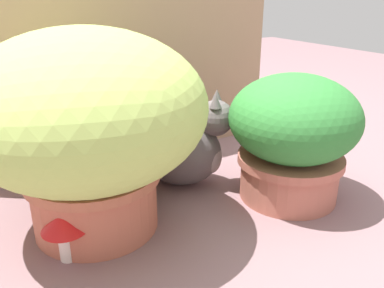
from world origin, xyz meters
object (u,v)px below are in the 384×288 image
cat (185,148)px  mushroom_ornament_red (65,224)px  leafy_planter (293,134)px  mushroom_ornament_pink (94,222)px  grass_planter (88,120)px

cat → mushroom_ornament_red: cat is taller
leafy_planter → mushroom_ornament_red: (-0.65, 0.04, -0.11)m
cat → mushroom_ornament_pink: bearing=-151.7°
grass_planter → cat: (0.33, 0.09, -0.17)m
cat → grass_planter: bearing=-164.4°
grass_planter → mushroom_ornament_pink: size_ratio=5.07×
cat → mushroom_ornament_pink: cat is taller
leafy_planter → mushroom_ornament_pink: bearing=176.5°
leafy_planter → mushroom_ornament_pink: 0.60m
grass_planter → cat: grass_planter is taller
leafy_planter → mushroom_ornament_red: 0.66m
grass_planter → leafy_planter: grass_planter is taller
mushroom_ornament_red → mushroom_ornament_pink: size_ratio=1.13×
grass_planter → mushroom_ornament_pink: 0.24m
leafy_planter → cat: (-0.22, 0.23, -0.08)m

